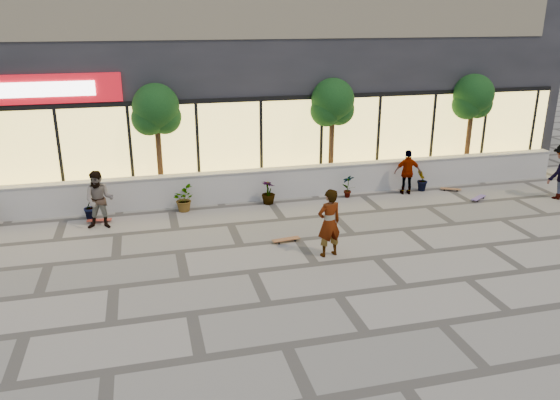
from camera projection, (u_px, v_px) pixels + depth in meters
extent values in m
plane|color=gray|center=(338.00, 295.00, 12.25)|extent=(80.00, 80.00, 0.00)
cube|color=beige|center=(268.00, 184.00, 18.51)|extent=(22.00, 0.35, 1.00)
cube|color=#B2AFA8|center=(267.00, 170.00, 18.34)|extent=(22.00, 0.42, 0.04)
cube|color=black|center=(237.00, 59.00, 22.34)|extent=(24.00, 9.00, 8.50)
cube|color=#FFDB66|center=(261.00, 144.00, 19.02)|extent=(23.04, 0.05, 3.00)
cube|color=black|center=(261.00, 99.00, 18.49)|extent=(23.04, 0.08, 0.15)
cube|color=red|center=(37.00, 89.00, 16.66)|extent=(5.00, 0.10, 0.90)
cube|color=white|center=(37.00, 90.00, 16.60)|extent=(3.40, 0.06, 0.45)
cube|color=brown|center=(259.00, 13.00, 17.63)|extent=(21.60, 0.05, 1.60)
imported|color=#103413|center=(91.00, 206.00, 16.71)|extent=(0.57, 0.57, 0.81)
imported|color=#103413|center=(183.00, 199.00, 17.36)|extent=(0.68, 0.77, 0.81)
imported|color=#103413|center=(268.00, 192.00, 18.01)|extent=(0.64, 0.64, 0.81)
imported|color=#103413|center=(348.00, 186.00, 18.66)|extent=(0.46, 0.35, 0.81)
imported|color=#103413|center=(422.00, 180.00, 19.32)|extent=(0.55, 0.57, 0.81)
cylinder|color=#452818|center=(159.00, 154.00, 17.97)|extent=(0.18, 0.18, 3.24)
sphere|color=#103413|center=(156.00, 107.00, 17.47)|extent=(1.50, 1.50, 1.50)
sphere|color=#103413|center=(149.00, 118.00, 17.48)|extent=(1.10, 1.10, 1.10)
sphere|color=#103413|center=(164.00, 117.00, 17.69)|extent=(1.10, 1.10, 1.10)
cylinder|color=#452818|center=(331.00, 144.00, 19.37)|extent=(0.18, 0.18, 3.24)
sphere|color=#103413|center=(333.00, 100.00, 18.87)|extent=(1.50, 1.50, 1.50)
sphere|color=#103413|center=(326.00, 111.00, 18.88)|extent=(1.10, 1.10, 1.10)
sphere|color=#103413|center=(339.00, 110.00, 19.09)|extent=(1.10, 1.10, 1.10)
cylinder|color=#452818|center=(469.00, 135.00, 20.65)|extent=(0.18, 0.18, 3.24)
sphere|color=#103413|center=(473.00, 94.00, 20.15)|extent=(1.50, 1.50, 1.50)
sphere|color=#103413|center=(467.00, 105.00, 20.17)|extent=(1.10, 1.10, 1.10)
sphere|color=#103413|center=(477.00, 104.00, 20.37)|extent=(1.10, 1.10, 1.10)
imported|color=silver|center=(329.00, 223.00, 13.97)|extent=(0.74, 0.56, 1.82)
imported|color=tan|center=(99.00, 200.00, 15.81)|extent=(0.94, 0.78, 1.74)
imported|color=silver|center=(408.00, 172.00, 18.90)|extent=(0.98, 0.58, 1.57)
cube|color=brown|center=(286.00, 239.00, 15.06)|extent=(0.81, 0.31, 0.02)
cylinder|color=black|center=(293.00, 239.00, 15.23)|extent=(0.06, 0.04, 0.06)
cylinder|color=black|center=(295.00, 241.00, 15.10)|extent=(0.06, 0.04, 0.06)
cylinder|color=black|center=(277.00, 241.00, 15.06)|extent=(0.06, 0.04, 0.06)
cylinder|color=black|center=(279.00, 243.00, 14.93)|extent=(0.06, 0.04, 0.06)
cube|color=#B33221|center=(99.00, 220.00, 16.49)|extent=(0.74, 0.24, 0.02)
cylinder|color=black|center=(107.00, 220.00, 16.61)|extent=(0.05, 0.03, 0.05)
cylinder|color=black|center=(107.00, 222.00, 16.48)|extent=(0.05, 0.03, 0.05)
cylinder|color=black|center=(92.00, 221.00, 16.53)|extent=(0.05, 0.03, 0.05)
cylinder|color=black|center=(92.00, 223.00, 16.41)|extent=(0.05, 0.03, 0.05)
cube|color=brown|center=(451.00, 189.00, 19.43)|extent=(0.71, 0.51, 0.02)
cylinder|color=black|center=(457.00, 190.00, 19.45)|extent=(0.06, 0.05, 0.05)
cylinder|color=black|center=(457.00, 191.00, 19.34)|extent=(0.06, 0.05, 0.05)
cylinder|color=black|center=(444.00, 189.00, 19.56)|extent=(0.06, 0.05, 0.05)
cylinder|color=black|center=(444.00, 190.00, 19.44)|extent=(0.06, 0.05, 0.05)
cube|color=#624A88|center=(479.00, 198.00, 18.49)|extent=(0.76, 0.58, 0.02)
cylinder|color=black|center=(480.00, 197.00, 18.71)|extent=(0.06, 0.05, 0.06)
cylinder|color=black|center=(483.00, 198.00, 18.62)|extent=(0.06, 0.05, 0.06)
cylinder|color=black|center=(473.00, 200.00, 18.39)|extent=(0.06, 0.05, 0.06)
cylinder|color=black|center=(477.00, 201.00, 18.30)|extent=(0.06, 0.05, 0.06)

